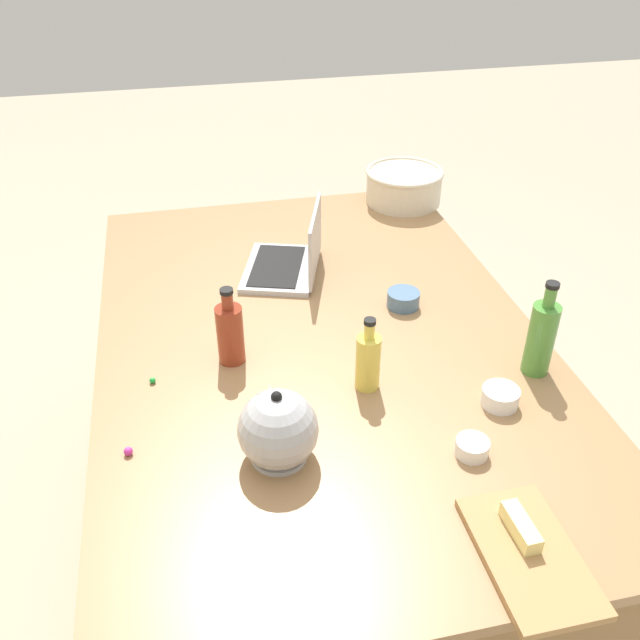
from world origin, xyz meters
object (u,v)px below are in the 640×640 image
(bottle_soy, at_px, (230,332))
(ramekin_medium, at_px, (472,447))
(ramekin_small, at_px, (403,299))
(laptop, at_px, (291,259))
(bottle_olive, at_px, (541,337))
(bottle_oil, at_px, (368,360))
(kettle, at_px, (278,430))
(mixing_bowl_large, at_px, (404,185))
(ramekin_wide, at_px, (500,397))
(butter_stick_left, at_px, (521,527))
(cutting_board, at_px, (529,555))

(bottle_soy, relative_size, ramekin_medium, 2.90)
(bottle_soy, height_order, ramekin_small, bottle_soy)
(laptop, distance_m, bottle_soy, 0.49)
(bottle_olive, bearing_deg, bottle_oil, 85.77)
(bottle_oil, relative_size, kettle, 0.96)
(mixing_bowl_large, height_order, ramekin_wide, mixing_bowl_large)
(mixing_bowl_large, bearing_deg, butter_stick_left, 169.96)
(mixing_bowl_large, distance_m, cutting_board, 1.65)
(bottle_soy, bearing_deg, ramekin_medium, -133.71)
(cutting_board, bearing_deg, bottle_oil, 16.04)
(ramekin_medium, bearing_deg, ramekin_small, -3.86)
(laptop, height_order, bottle_oil, laptop)
(bottle_oil, height_order, cutting_board, bottle_oil)
(kettle, bearing_deg, ramekin_wide, -84.29)
(laptop, height_order, ramekin_small, laptop)
(laptop, bearing_deg, kettle, 167.53)
(kettle, bearing_deg, mixing_bowl_large, -29.33)
(laptop, distance_m, ramekin_small, 0.40)
(kettle, xyz_separation_m, ramekin_medium, (-0.09, -0.42, -0.06))
(bottle_oil, distance_m, butter_stick_left, 0.55)
(cutting_board, relative_size, butter_stick_left, 2.82)
(laptop, xyz_separation_m, kettle, (-0.81, 0.18, 0.03))
(ramekin_small, relative_size, ramekin_wide, 1.06)
(mixing_bowl_large, height_order, butter_stick_left, mixing_bowl_large)
(bottle_olive, relative_size, ramekin_medium, 3.50)
(bottle_soy, xyz_separation_m, butter_stick_left, (-0.70, -0.49, -0.05))
(mixing_bowl_large, height_order, kettle, kettle)
(ramekin_small, bearing_deg, ramekin_medium, 176.14)
(laptop, xyz_separation_m, bottle_olive, (-0.64, -0.53, 0.06))
(mixing_bowl_large, height_order, bottle_oil, bottle_oil)
(mixing_bowl_large, height_order, cutting_board, mixing_bowl_large)
(ramekin_small, relative_size, ramekin_medium, 1.27)
(butter_stick_left, relative_size, ramekin_wide, 1.20)
(cutting_board, bearing_deg, bottle_olive, -27.90)
(butter_stick_left, bearing_deg, kettle, 52.33)
(mixing_bowl_large, distance_m, kettle, 1.43)
(ramekin_medium, relative_size, ramekin_wide, 0.83)
(cutting_board, relative_size, ramekin_wide, 3.38)
(cutting_board, bearing_deg, mixing_bowl_large, -9.75)
(bottle_oil, xyz_separation_m, ramekin_wide, (-0.14, -0.30, -0.06))
(bottle_soy, bearing_deg, laptop, -29.41)
(bottle_oil, bearing_deg, cutting_board, -163.96)
(bottle_soy, height_order, ramekin_wide, bottle_soy)
(mixing_bowl_large, distance_m, butter_stick_left, 1.60)
(bottle_olive, relative_size, ramekin_small, 2.75)
(ramekin_medium, bearing_deg, bottle_soy, 46.29)
(bottle_oil, relative_size, ramekin_wide, 2.23)
(bottle_soy, xyz_separation_m, ramekin_small, (0.15, -0.53, -0.06))
(butter_stick_left, xyz_separation_m, ramekin_medium, (0.24, -0.00, -0.02))
(bottle_olive, height_order, bottle_oil, bottle_olive)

